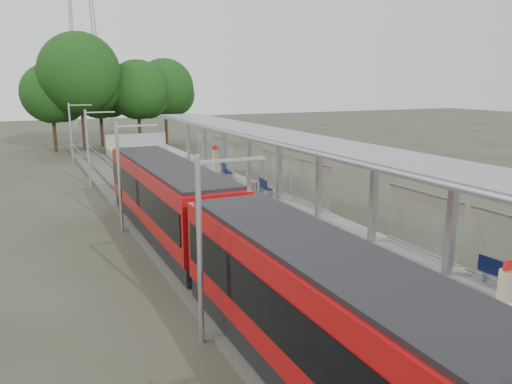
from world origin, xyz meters
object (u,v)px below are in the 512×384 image
at_px(info_pillar_far, 215,161).
at_px(bench_mid, 265,186).
at_px(train, 223,238).
at_px(bench_far, 225,170).
at_px(bench_near, 499,273).
at_px(litter_bin, 254,189).
at_px(info_pillar_near, 505,298).

bearing_deg(info_pillar_far, bench_mid, -68.35).
relative_size(train, bench_far, 16.94).
relative_size(bench_near, litter_bin, 1.59).
height_order(train, info_pillar_far, train).
relative_size(train, litter_bin, 32.54).
bearing_deg(info_pillar_near, bench_near, 37.06).
xyz_separation_m(bench_near, info_pillar_near, (-2.13, -1.87, 0.32)).
bearing_deg(train, info_pillar_far, 70.14).
bearing_deg(info_pillar_far, info_pillar_near, -71.01).
relative_size(bench_far, info_pillar_far, 0.88).
relative_size(bench_near, info_pillar_far, 0.73).
bearing_deg(info_pillar_far, bench_near, -65.96).
bearing_deg(train, bench_far, 67.95).
xyz_separation_m(info_pillar_far, litter_bin, (-0.81, -8.21, -0.38)).
bearing_deg(bench_near, bench_mid, 88.46).
bearing_deg(bench_mid, train, -114.67).
xyz_separation_m(bench_mid, litter_bin, (-0.73, -0.13, -0.06)).
height_order(bench_mid, info_pillar_far, info_pillar_far).
xyz_separation_m(train, info_pillar_far, (6.38, 17.67, -0.25)).
height_order(bench_near, litter_bin, bench_near).
bearing_deg(train, info_pillar_near, -55.04).
bearing_deg(bench_far, info_pillar_near, -80.25).
relative_size(info_pillar_near, litter_bin, 2.18).
xyz_separation_m(train, bench_near, (7.12, -5.27, -0.58)).
height_order(info_pillar_near, litter_bin, info_pillar_near).
relative_size(train, bench_near, 20.41).
distance_m(train, info_pillar_far, 18.78).
height_order(bench_far, info_pillar_far, info_pillar_far).
bearing_deg(info_pillar_near, litter_bin, 83.72).
relative_size(info_pillar_near, info_pillar_far, 1.00).
bearing_deg(info_pillar_far, bench_far, -73.90).
distance_m(bench_mid, litter_bin, 0.75).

